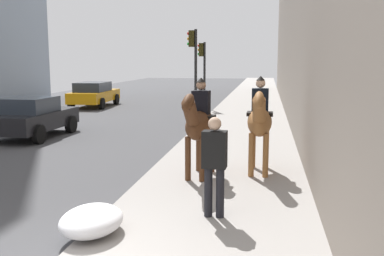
# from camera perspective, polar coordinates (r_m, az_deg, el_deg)

# --- Properties ---
(mounted_horse_near) EXTENTS (2.15, 0.73, 2.23)m
(mounted_horse_near) POSITION_cam_1_polar(r_m,az_deg,el_deg) (10.15, 0.95, 0.58)
(mounted_horse_near) COLOR #4C2B16
(mounted_horse_near) RESTS_ON sidewalk_slab
(mounted_horse_far) EXTENTS (2.15, 0.60, 2.26)m
(mounted_horse_far) POSITION_cam_1_polar(r_m,az_deg,el_deg) (10.60, 8.46, 0.96)
(mounted_horse_far) COLOR brown
(mounted_horse_far) RESTS_ON sidewalk_slab
(pedestrian_greeting) EXTENTS (0.28, 0.41, 1.70)m
(pedestrian_greeting) POSITION_cam_1_polar(r_m,az_deg,el_deg) (7.58, 2.83, -4.06)
(pedestrian_greeting) COLOR black
(pedestrian_greeting) RESTS_ON sidewalk_slab
(car_near_lane) EXTENTS (3.86, 2.05, 1.44)m
(car_near_lane) POSITION_cam_1_polar(r_m,az_deg,el_deg) (17.03, -19.40, 1.33)
(car_near_lane) COLOR black
(car_near_lane) RESTS_ON ground
(car_mid_lane) EXTENTS (4.42, 2.07, 1.44)m
(car_mid_lane) POSITION_cam_1_polar(r_m,az_deg,el_deg) (27.06, -12.16, 4.21)
(car_mid_lane) COLOR orange
(car_mid_lane) RESTS_ON ground
(traffic_light_near_curb) EXTENTS (0.20, 0.44, 4.02)m
(traffic_light_near_curb) POSITION_cam_1_polar(r_m,az_deg,el_deg) (19.95, 0.22, 8.44)
(traffic_light_near_curb) COLOR black
(traffic_light_near_curb) RESTS_ON ground
(traffic_light_far_curb) EXTENTS (0.20, 0.44, 3.64)m
(traffic_light_far_curb) POSITION_cam_1_polar(r_m,az_deg,el_deg) (24.63, 1.37, 7.93)
(traffic_light_far_curb) COLOR black
(traffic_light_far_curb) RESTS_ON ground
(snow_pile_near) EXTENTS (1.20, 0.93, 0.42)m
(snow_pile_near) POSITION_cam_1_polar(r_m,az_deg,el_deg) (7.23, -12.47, -11.24)
(snow_pile_near) COLOR white
(snow_pile_near) RESTS_ON sidewalk_slab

